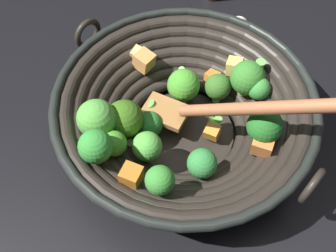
{
  "coord_description": "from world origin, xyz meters",
  "views": [
    {
      "loc": [
        -0.3,
        -0.19,
        0.56
      ],
      "look_at": [
        -0.02,
        0.02,
        0.03
      ],
      "focal_mm": 41.99,
      "sensor_mm": 36.0,
      "label": 1
    }
  ],
  "objects": [
    {
      "name": "ground_plane",
      "position": [
        0.0,
        0.0,
        0.0
      ],
      "size": [
        4.0,
        4.0,
        0.0
      ],
      "primitive_type": "plane",
      "color": "black"
    },
    {
      "name": "wok",
      "position": [
        -0.0,
        -0.0,
        0.07
      ],
      "size": [
        0.4,
        0.43,
        0.21
      ],
      "color": "black",
      "rests_on": "ground"
    },
    {
      "name": "garlic_bulb",
      "position": [
        0.26,
        0.05,
        0.02
      ],
      "size": [
        0.04,
        0.04,
        0.04
      ],
      "primitive_type": "sphere",
      "color": "silver",
      "rests_on": "ground"
    }
  ]
}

